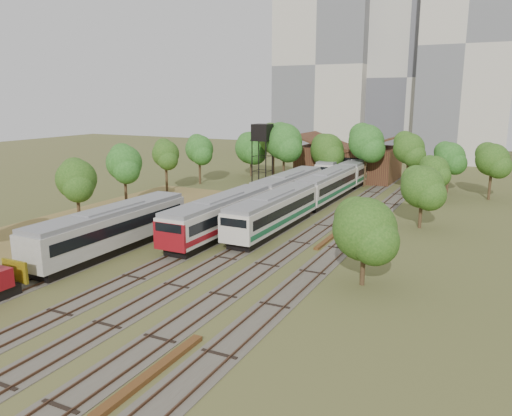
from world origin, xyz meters
The scene contains 17 objects.
ground centered at (0.00, 0.00, 0.00)m, with size 240.00×240.00×0.00m, color #475123.
dry_grass_patch centered at (-18.00, 8.00, 0.02)m, with size 14.00×60.00×0.04m, color brown.
tracks centered at (-0.67, 25.00, 0.04)m, with size 24.60×80.00×0.19m.
railcar_red_set centered at (-2.00, 25.06, 2.10)m, with size 3.21×34.58×3.98m.
railcar_green_set centered at (2.00, 37.94, 2.08)m, with size 3.18×52.08×3.93m.
railcar_rear centered at (-2.00, 55.94, 2.03)m, with size 3.10×16.08×3.84m.
old_grey_coach centered at (-8.00, 7.52, 2.22)m, with size 3.28×18.00×4.06m.
water_tower centered at (-11.18, 45.03, 8.14)m, with size 2.79×2.79×9.67m.
rail_pile_near centered at (8.00, -7.29, 0.14)m, with size 0.56×8.37×0.28m, color brown.
rail_pile_far centered at (8.20, 19.99, 0.12)m, with size 0.46×7.41×0.24m, color brown.
maintenance_shed centered at (-1.00, 57.98, 2.91)m, with size 16.45×11.55×7.58m.
tree_band_left centered at (-19.64, 14.99, 5.09)m, with size 7.59×54.33×7.94m.
tree_band_far centered at (-1.79, 50.57, 6.05)m, with size 43.61×11.35×9.77m.
tree_band_right centered at (14.75, 24.84, 4.30)m, with size 5.79×38.92×6.70m.
tower_left centered at (-18.00, 95.00, 21.00)m, with size 22.00×16.00×42.00m, color #BDB4A5.
tower_centre centered at (2.00, 100.00, 18.00)m, with size 20.00×18.00×36.00m, color #B4AFA3.
tower_right centered at (14.00, 92.00, 24.00)m, with size 18.00×16.00×48.00m, color #BDB4A5.
Camera 1 is at (22.81, -25.30, 13.69)m, focal length 35.00 mm.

